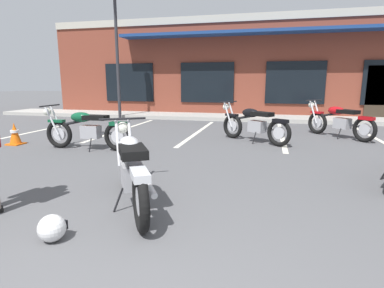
{
  "coord_description": "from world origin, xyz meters",
  "views": [
    {
      "loc": [
        0.8,
        -1.19,
        1.48
      ],
      "look_at": [
        -0.3,
        3.32,
        0.55
      ],
      "focal_mm": 29.03,
      "sensor_mm": 36.0,
      "label": 1
    }
  ],
  "objects_px": {
    "traffic_cone": "(15,134)",
    "parking_lot_lamp_post": "(115,36)",
    "motorcycle_black_cruiser": "(254,124)",
    "motorcycle_green_cafe_racer": "(339,121)",
    "motorcycle_foreground_classic": "(131,168)",
    "motorcycle_red_sportbike": "(87,129)",
    "helmet_on_pavement": "(52,228)"
  },
  "relations": [
    {
      "from": "motorcycle_foreground_classic",
      "to": "helmet_on_pavement",
      "type": "xyz_separation_m",
      "value": [
        -0.36,
        -1.02,
        -0.33
      ]
    },
    {
      "from": "traffic_cone",
      "to": "motorcycle_black_cruiser",
      "type": "bearing_deg",
      "value": 17.1
    },
    {
      "from": "parking_lot_lamp_post",
      "to": "motorcycle_red_sportbike",
      "type": "bearing_deg",
      "value": -69.99
    },
    {
      "from": "motorcycle_foreground_classic",
      "to": "motorcycle_green_cafe_racer",
      "type": "xyz_separation_m",
      "value": [
        3.44,
        5.65,
        0.0
      ]
    },
    {
      "from": "motorcycle_red_sportbike",
      "to": "parking_lot_lamp_post",
      "type": "bearing_deg",
      "value": 110.01
    },
    {
      "from": "motorcycle_red_sportbike",
      "to": "helmet_on_pavement",
      "type": "distance_m",
      "value": 4.21
    },
    {
      "from": "motorcycle_black_cruiser",
      "to": "parking_lot_lamp_post",
      "type": "xyz_separation_m",
      "value": [
        -5.51,
        3.61,
        2.75
      ]
    },
    {
      "from": "motorcycle_red_sportbike",
      "to": "parking_lot_lamp_post",
      "type": "relative_size",
      "value": 0.42
    },
    {
      "from": "helmet_on_pavement",
      "to": "parking_lot_lamp_post",
      "type": "distance_m",
      "value": 10.38
    },
    {
      "from": "traffic_cone",
      "to": "parking_lot_lamp_post",
      "type": "xyz_separation_m",
      "value": [
        0.03,
        5.31,
        2.96
      ]
    },
    {
      "from": "motorcycle_foreground_classic",
      "to": "helmet_on_pavement",
      "type": "height_order",
      "value": "motorcycle_foreground_classic"
    },
    {
      "from": "motorcycle_red_sportbike",
      "to": "helmet_on_pavement",
      "type": "xyz_separation_m",
      "value": [
        1.95,
        -3.72,
        -0.33
      ]
    },
    {
      "from": "traffic_cone",
      "to": "helmet_on_pavement",
      "type": "bearing_deg",
      "value": -43.89
    },
    {
      "from": "motorcycle_red_sportbike",
      "to": "motorcycle_green_cafe_racer",
      "type": "distance_m",
      "value": 6.46
    },
    {
      "from": "motorcycle_green_cafe_racer",
      "to": "helmet_on_pavement",
      "type": "bearing_deg",
      "value": -119.66
    },
    {
      "from": "motorcycle_green_cafe_racer",
      "to": "motorcycle_foreground_classic",
      "type": "bearing_deg",
      "value": -121.32
    },
    {
      "from": "helmet_on_pavement",
      "to": "motorcycle_red_sportbike",
      "type": "bearing_deg",
      "value": 117.68
    },
    {
      "from": "motorcycle_red_sportbike",
      "to": "motorcycle_black_cruiser",
      "type": "xyz_separation_m",
      "value": [
        3.55,
        1.78,
        0.0
      ]
    },
    {
      "from": "motorcycle_foreground_classic",
      "to": "motorcycle_red_sportbike",
      "type": "bearing_deg",
      "value": 130.49
    },
    {
      "from": "motorcycle_black_cruiser",
      "to": "helmet_on_pavement",
      "type": "xyz_separation_m",
      "value": [
        -1.6,
        -5.5,
        -0.33
      ]
    },
    {
      "from": "motorcycle_black_cruiser",
      "to": "parking_lot_lamp_post",
      "type": "distance_m",
      "value": 7.14
    },
    {
      "from": "motorcycle_red_sportbike",
      "to": "motorcycle_green_cafe_racer",
      "type": "bearing_deg",
      "value": 27.18
    },
    {
      "from": "motorcycle_red_sportbike",
      "to": "helmet_on_pavement",
      "type": "relative_size",
      "value": 8.1
    },
    {
      "from": "motorcycle_red_sportbike",
      "to": "traffic_cone",
      "type": "height_order",
      "value": "motorcycle_red_sportbike"
    },
    {
      "from": "motorcycle_foreground_classic",
      "to": "parking_lot_lamp_post",
      "type": "relative_size",
      "value": 0.38
    },
    {
      "from": "motorcycle_green_cafe_racer",
      "to": "helmet_on_pavement",
      "type": "distance_m",
      "value": 7.68
    },
    {
      "from": "motorcycle_red_sportbike",
      "to": "motorcycle_black_cruiser",
      "type": "relative_size",
      "value": 1.16
    },
    {
      "from": "motorcycle_foreground_classic",
      "to": "traffic_cone",
      "type": "xyz_separation_m",
      "value": [
        -4.3,
        2.78,
        -0.2
      ]
    },
    {
      "from": "parking_lot_lamp_post",
      "to": "traffic_cone",
      "type": "bearing_deg",
      "value": -90.34
    },
    {
      "from": "motorcycle_green_cafe_racer",
      "to": "helmet_on_pavement",
      "type": "xyz_separation_m",
      "value": [
        -3.8,
        -6.67,
        -0.33
      ]
    },
    {
      "from": "motorcycle_black_cruiser",
      "to": "parking_lot_lamp_post",
      "type": "height_order",
      "value": "parking_lot_lamp_post"
    },
    {
      "from": "motorcycle_green_cafe_racer",
      "to": "traffic_cone",
      "type": "height_order",
      "value": "motorcycle_green_cafe_racer"
    }
  ]
}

